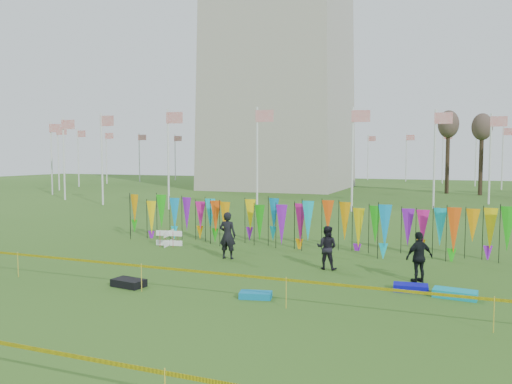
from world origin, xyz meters
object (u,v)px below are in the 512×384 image
(box_kite, at_px, (169,238))
(kite_bag_teal, at_px, (455,294))
(person_mid, at_px, (327,248))
(kite_bag_black, at_px, (129,283))
(person_left, at_px, (228,235))
(kite_bag_blue, at_px, (411,288))
(person_right, at_px, (419,257))
(kite_bag_turquoise, at_px, (256,295))

(box_kite, distance_m, kite_bag_teal, 13.44)
(person_mid, relative_size, kite_bag_black, 1.55)
(person_left, height_order, kite_bag_blue, person_left)
(person_mid, height_order, kite_bag_black, person_mid)
(person_right, relative_size, kite_bag_teal, 1.38)
(box_kite, xyz_separation_m, kite_bag_black, (2.68, -6.93, -0.25))
(person_mid, distance_m, person_right, 3.47)
(kite_bag_blue, bearing_deg, person_mid, 147.40)
(box_kite, relative_size, kite_bag_turquoise, 0.77)
(kite_bag_teal, bearing_deg, kite_bag_blue, 168.22)
(box_kite, height_order, person_mid, person_mid)
(kite_bag_teal, bearing_deg, box_kite, 160.91)
(kite_bag_blue, xyz_separation_m, kite_bag_black, (-8.71, -2.81, 0.01))
(kite_bag_teal, bearing_deg, person_right, 126.50)
(person_left, relative_size, person_right, 1.14)
(kite_bag_turquoise, bearing_deg, person_right, 40.33)
(kite_bag_black, bearing_deg, kite_bag_blue, 17.91)
(person_left, height_order, person_right, person_left)
(kite_bag_turquoise, bearing_deg, kite_bag_teal, 21.88)
(person_right, bearing_deg, person_left, -48.61)
(person_left, xyz_separation_m, kite_bag_teal, (8.85, -2.72, -0.87))
(kite_bag_turquoise, height_order, kite_bag_teal, kite_bag_teal)
(person_left, bearing_deg, kite_bag_black, 74.22)
(person_left, bearing_deg, person_right, 168.09)
(person_left, relative_size, person_mid, 1.19)
(box_kite, xyz_separation_m, person_right, (11.55, -2.85, 0.50))
(kite_bag_turquoise, bearing_deg, person_mid, 76.52)
(person_mid, xyz_separation_m, kite_bag_black, (-5.49, -4.87, -0.71))
(kite_bag_black, bearing_deg, person_left, 77.47)
(person_mid, height_order, kite_bag_turquoise, person_mid)
(person_mid, xyz_separation_m, kite_bag_teal, (4.53, -2.33, -0.71))
(box_kite, xyz_separation_m, kite_bag_teal, (12.70, -4.39, -0.25))
(kite_bag_blue, height_order, kite_bag_black, kite_bag_black)
(person_mid, distance_m, kite_bag_blue, 3.88)
(person_left, height_order, kite_bag_turquoise, person_left)
(box_kite, distance_m, person_left, 4.24)
(person_right, distance_m, kite_bag_teal, 2.06)
(box_kite, height_order, person_right, person_right)
(box_kite, xyz_separation_m, person_mid, (8.17, -2.07, 0.46))
(kite_bag_black, bearing_deg, kite_bag_teal, 14.23)
(person_left, bearing_deg, kite_bag_teal, 159.67)
(kite_bag_blue, bearing_deg, box_kite, 160.10)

